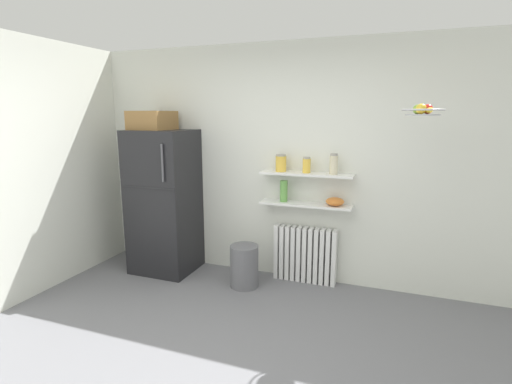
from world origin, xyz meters
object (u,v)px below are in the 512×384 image
Objects in this scene: trash_bin at (244,266)px; radiator at (305,255)px; refrigerator at (164,198)px; storage_jar_0 at (281,163)px; shelf_bowl at (335,202)px; hanging_fruit_basket at (423,110)px; storage_jar_2 at (334,164)px; storage_jar_1 at (307,165)px; vase at (284,191)px.

radiator is at bearing 31.53° from trash_bin.
refrigerator reaches higher than storage_jar_0.
shelf_bowl reaches higher than trash_bin.
trash_bin is at bearing 174.51° from hanging_fruit_basket.
trash_bin is (-0.30, -0.33, -1.10)m from storage_jar_0.
storage_jar_2 is 0.64× the size of hanging_fruit_basket.
shelf_bowl is (0.31, -0.03, 0.64)m from radiator.
trash_bin is (-0.58, -0.33, -1.09)m from storage_jar_1.
refrigerator is at bearing -172.02° from radiator.
refrigerator is at bearing -171.84° from vase.
storage_jar_2 reaches higher than shelf_bowl.
storage_jar_0 is at bearing -173.93° from radiator.
storage_jar_2 is (0.28, -0.03, 1.03)m from radiator.
hanging_fruit_basket is (1.31, -0.49, 0.85)m from vase.
hanging_fruit_basket is at bearing -32.83° from shelf_bowl.
radiator is 1.07m from storage_jar_2.
radiator is at bearing 154.13° from hanging_fruit_basket.
shelf_bowl is 1.19m from trash_bin.
storage_jar_1 is (1.65, 0.20, 0.44)m from refrigerator.
radiator is 4.07× the size of storage_jar_1.
hanging_fruit_basket is at bearing -25.87° from radiator.
storage_jar_2 reaches higher than vase.
vase is (1.40, 0.20, 0.14)m from refrigerator.
storage_jar_1 is at bearing 6.95° from refrigerator.
radiator is at bearing 6.95° from vase.
storage_jar_0 is 0.28m from storage_jar_1.
storage_jar_0 is at bearing 8.37° from refrigerator.
vase is (0.04, -0.00, -0.31)m from storage_jar_0.
refrigerator is 1.97m from shelf_bowl.
storage_jar_2 reaches higher than trash_bin.
shelf_bowl is at bearing -5.52° from radiator.
storage_jar_0 is at bearing 160.15° from hanging_fruit_basket.
shelf_bowl is (1.96, 0.20, 0.07)m from refrigerator.
storage_jar_2 is at bearing 0.00° from vase.
shelf_bowl is (0.59, -0.00, -0.38)m from storage_jar_0.
storage_jar_1 is 1.30m from hanging_fruit_basket.
shelf_bowl is at bearing 0.00° from storage_jar_1.
vase reaches higher than shelf_bowl.
shelf_bowl is at bearing 0.00° from vase.
storage_jar_2 is 1.06m from hanging_fruit_basket.
vase is (-0.53, -0.00, -0.32)m from storage_jar_2.
radiator is at bearing 6.07° from storage_jar_0.
storage_jar_0 reaches higher than radiator.
refrigerator is 8.07× the size of vase.
storage_jar_2 is at bearing -6.07° from radiator.
refrigerator reaches higher than storage_jar_2.
storage_jar_1 is at bearing 155.45° from hanging_fruit_basket.
refrigerator is at bearing -174.14° from shelf_bowl.
storage_jar_0 is at bearing 180.00° from storage_jar_2.
storage_jar_2 is (0.28, 0.00, 0.02)m from storage_jar_1.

